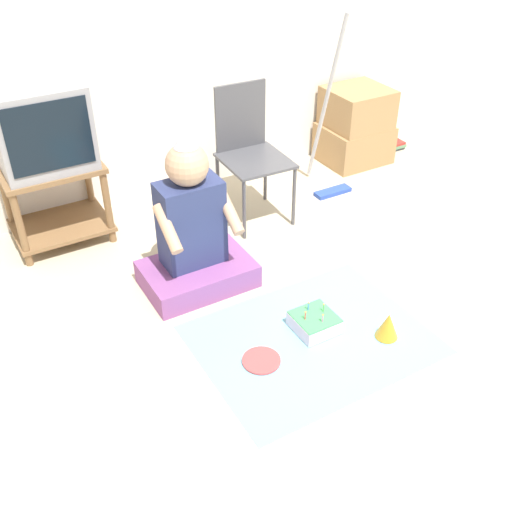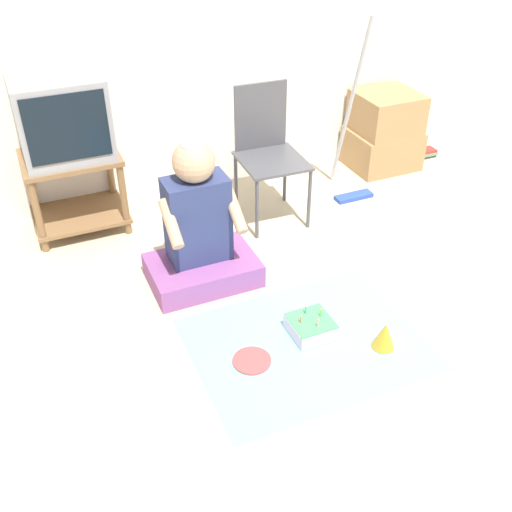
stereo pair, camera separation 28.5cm
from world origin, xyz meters
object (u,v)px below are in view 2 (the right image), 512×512
at_px(tv, 62,117).
at_px(book_pile, 425,153).
at_px(paper_plate, 252,360).
at_px(cardboard_box_stack, 384,132).
at_px(party_hat_blue, 385,335).
at_px(dust_mop, 352,146).
at_px(birthday_cake, 311,326).
at_px(folding_chair, 267,146).
at_px(person_seated, 199,232).

distance_m(tv, book_pile, 2.85).
relative_size(book_pile, paper_plate, 0.90).
height_order(cardboard_box_stack, paper_plate, cardboard_box_stack).
bearing_deg(cardboard_box_stack, party_hat_blue, -122.90).
xyz_separation_m(dust_mop, party_hat_blue, (-0.67, -1.48, -0.29)).
height_order(cardboard_box_stack, book_pile, cardboard_box_stack).
distance_m(cardboard_box_stack, paper_plate, 2.42).
xyz_separation_m(book_pile, paper_plate, (-2.23, -1.59, -0.02)).
bearing_deg(birthday_cake, book_pile, 39.31).
distance_m(dust_mop, party_hat_blue, 1.65).
xyz_separation_m(book_pile, birthday_cake, (-1.86, -1.53, 0.02)).
xyz_separation_m(cardboard_box_stack, book_pile, (0.43, -0.01, -0.25)).
bearing_deg(book_pile, folding_chair, -169.34).
distance_m(tv, dust_mop, 1.92).
distance_m(folding_chair, person_seated, 0.88).
bearing_deg(paper_plate, dust_mop, 44.69).
bearing_deg(party_hat_blue, birthday_cake, 140.74).
distance_m(cardboard_box_stack, book_pile, 0.50).
bearing_deg(cardboard_box_stack, folding_chair, -165.04).
bearing_deg(book_pile, birthday_cake, -140.69).
xyz_separation_m(birthday_cake, party_hat_blue, (0.29, -0.24, 0.03)).
bearing_deg(book_pile, tv, 179.47).
xyz_separation_m(folding_chair, dust_mop, (0.65, 0.01, -0.12)).
bearing_deg(person_seated, birthday_cake, -62.60).
relative_size(cardboard_box_stack, paper_plate, 3.05).
distance_m(book_pile, birthday_cake, 2.41).
height_order(tv, party_hat_blue, tv).
bearing_deg(tv, birthday_cake, -60.05).
distance_m(folding_chair, paper_plate, 1.54).
distance_m(birthday_cake, party_hat_blue, 0.37).
xyz_separation_m(dust_mop, person_seated, (-1.32, -0.56, -0.06)).
relative_size(tv, birthday_cake, 2.43).
relative_size(birthday_cake, paper_plate, 1.12).
distance_m(tv, cardboard_box_stack, 2.38).
height_order(folding_chair, birthday_cake, folding_chair).
height_order(tv, folding_chair, tv).
xyz_separation_m(tv, folding_chair, (1.20, -0.32, -0.27)).
relative_size(cardboard_box_stack, birthday_cake, 2.72).
distance_m(folding_chair, book_pile, 1.65).
bearing_deg(paper_plate, party_hat_blue, -14.44).
bearing_deg(dust_mop, cardboard_box_stack, 31.75).
bearing_deg(paper_plate, birthday_cake, 10.72).
xyz_separation_m(book_pile, person_seated, (-2.22, -0.84, 0.29)).
bearing_deg(paper_plate, tv, 108.16).
bearing_deg(paper_plate, book_pile, 35.61).
distance_m(tv, person_seated, 1.11).
bearing_deg(book_pile, paper_plate, -144.39).
relative_size(person_seated, party_hat_blue, 6.35).
relative_size(folding_chair, paper_plate, 4.55).
bearing_deg(tv, paper_plate, -71.84).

